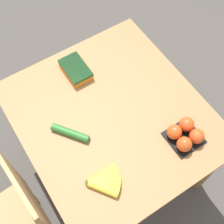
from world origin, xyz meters
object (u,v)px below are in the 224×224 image
cucumber_near (70,133)px  banana_bunch (103,181)px  chair (19,219)px  carrot_bag (76,69)px  tomato_pack (185,135)px

cucumber_near → banana_bunch: bearing=-178.1°
chair → cucumber_near: bearing=106.2°
banana_bunch → cucumber_near: (0.31, 0.01, 0.00)m
carrot_bag → chair: bearing=126.6°
tomato_pack → chair: bearing=79.4°
chair → cucumber_near: (0.17, -0.45, 0.29)m
carrot_bag → cucumber_near: 0.41m
tomato_pack → cucumber_near: 0.60m
tomato_pack → carrot_bag: bearing=21.4°
cucumber_near → chair: bearing=110.2°
chair → tomato_pack: chair is taller
banana_bunch → cucumber_near: 0.31m
carrot_bag → cucumber_near: carrot_bag is taller
banana_bunch → carrot_bag: size_ratio=0.87×
banana_bunch → chair: bearing=72.2°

